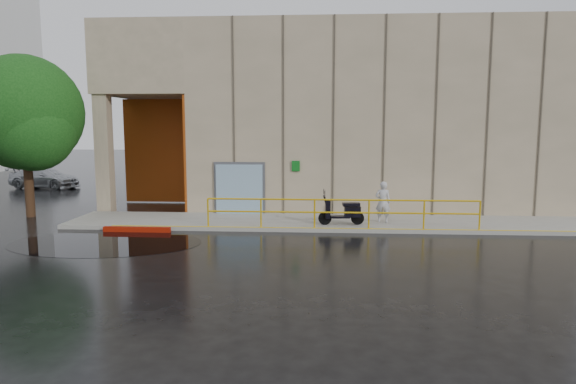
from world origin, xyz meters
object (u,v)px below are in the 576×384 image
at_px(tree_near, 26,117).
at_px(car_c, 44,178).
at_px(red_curb, 137,230).
at_px(scooter, 342,205).
at_px(person, 383,202).

bearing_deg(tree_near, car_c, 116.42).
bearing_deg(red_curb, tree_near, 153.97).
bearing_deg(scooter, person, 14.49).
bearing_deg(scooter, red_curb, -176.95).
xyz_separation_m(person, tree_near, (-14.05, 0.99, 3.13)).
bearing_deg(person, red_curb, 17.42).
distance_m(scooter, car_c, 20.39).
xyz_separation_m(scooter, car_c, (-17.20, 10.95, -0.28)).
xyz_separation_m(scooter, red_curb, (-7.24, -1.04, -0.80)).
height_order(person, car_c, person).
bearing_deg(red_curb, scooter, 8.18).
distance_m(person, tree_near, 14.43).
height_order(scooter, tree_near, tree_near).
height_order(person, tree_near, tree_near).
distance_m(car_c, tree_near, 11.06).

